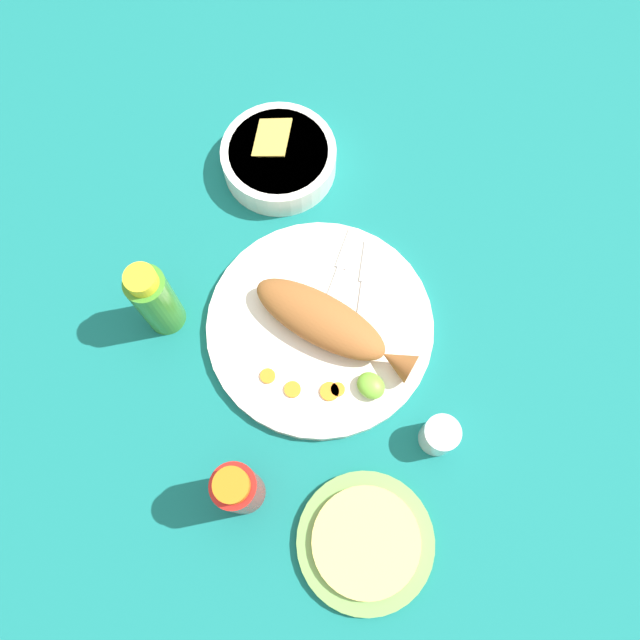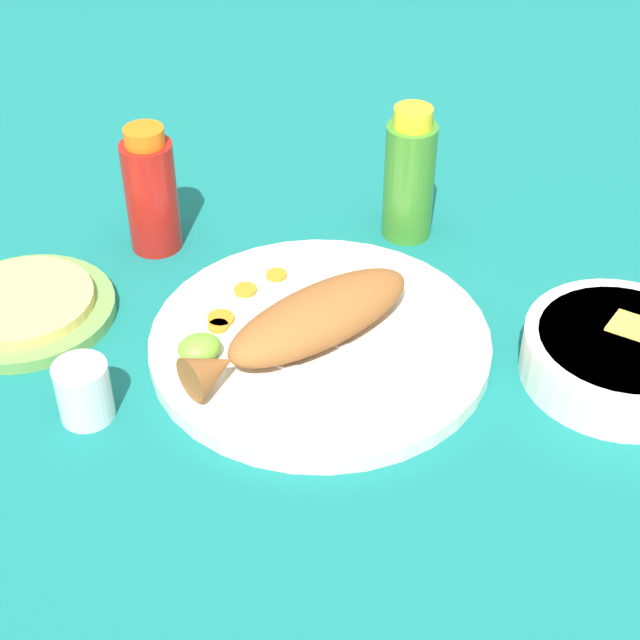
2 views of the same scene
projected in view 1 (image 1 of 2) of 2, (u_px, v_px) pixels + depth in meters
name	position (u px, v px, depth m)	size (l,w,h in m)	color
ground_plane	(320.00, 328.00, 0.96)	(4.00, 4.00, 0.00)	#146B66
main_plate	(320.00, 326.00, 0.95)	(0.35, 0.35, 0.02)	white
fried_fish	(328.00, 323.00, 0.92)	(0.27, 0.12, 0.05)	#935628
fork_near	(339.00, 273.00, 0.97)	(0.09, 0.17, 0.00)	silver
fork_far	(364.00, 287.00, 0.96)	(0.12, 0.16, 0.00)	silver
carrot_slice_near	(267.00, 376.00, 0.91)	(0.02, 0.02, 0.00)	orange
carrot_slice_mid	(292.00, 389.00, 0.91)	(0.02, 0.02, 0.00)	orange
carrot_slice_far	(338.00, 389.00, 0.91)	(0.02, 0.02, 0.00)	orange
carrot_slice_extra	(329.00, 391.00, 0.91)	(0.03, 0.03, 0.00)	orange
lime_wedge_main	(371.00, 386.00, 0.90)	(0.04, 0.04, 0.02)	#6BB233
hot_sauce_bottle_red	(239.00, 489.00, 0.81)	(0.06, 0.06, 0.15)	#B21914
hot_sauce_bottle_green	(155.00, 300.00, 0.89)	(0.06, 0.06, 0.16)	#3D8428
salt_cup	(439.00, 436.00, 0.88)	(0.05, 0.05, 0.06)	silver
guacamole_bowl	(279.00, 158.00, 1.03)	(0.19, 0.19, 0.06)	white
tortilla_plate	(365.00, 542.00, 0.85)	(0.19, 0.19, 0.01)	#6B9E4C
tortilla_stack	(366.00, 542.00, 0.84)	(0.15, 0.15, 0.01)	#E0C666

